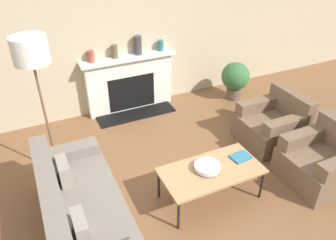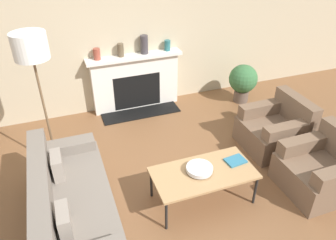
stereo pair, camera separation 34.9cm
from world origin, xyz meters
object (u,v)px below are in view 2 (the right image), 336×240
at_px(mantel_vase_center_right, 144,45).
at_px(floor_lamp, 33,58).
at_px(armchair_far, 276,129).
at_px(bowl, 200,169).
at_px(mantel_vase_right, 167,45).
at_px(couch, 71,207).
at_px(fireplace, 136,82).
at_px(armchair_near, 322,169).
at_px(mantel_vase_center_left, 121,50).
at_px(mantel_vase_left, 97,54).
at_px(book, 235,161).
at_px(coffee_table, 204,174).
at_px(potted_plant, 243,81).

bearing_deg(mantel_vase_center_right, floor_lamp, -143.84).
distance_m(armchair_far, bowl, 1.70).
height_order(mantel_vase_center_right, mantel_vase_right, mantel_vase_center_right).
bearing_deg(mantel_vase_right, couch, -129.85).
bearing_deg(floor_lamp, bowl, -38.62).
height_order(fireplace, armchair_far, fireplace).
bearing_deg(fireplace, floor_lamp, -140.93).
distance_m(armchair_near, mantel_vase_center_left, 3.55).
xyz_separation_m(fireplace, armchair_near, (1.66, -2.88, -0.20)).
relative_size(armchair_far, mantel_vase_left, 4.61).
distance_m(mantel_vase_left, mantel_vase_right, 1.24).
height_order(book, mantel_vase_center_left, mantel_vase_center_left).
relative_size(fireplace, coffee_table, 1.35).
bearing_deg(book, armchair_near, -25.20).
distance_m(couch, book, 2.02).
height_order(armchair_far, floor_lamp, floor_lamp).
relative_size(coffee_table, mantel_vase_center_right, 3.90).
xyz_separation_m(armchair_near, armchair_far, (0.00, 0.98, 0.00)).
bearing_deg(potted_plant, armchair_far, -100.78).
bearing_deg(armchair_far, coffee_table, -66.69).
bearing_deg(coffee_table, bowl, 150.76).
bearing_deg(bowl, armchair_near, -12.46).
xyz_separation_m(mantel_vase_right, potted_plant, (1.31, -0.50, -0.67)).
bearing_deg(armchair_far, mantel_vase_right, -151.42).
bearing_deg(mantel_vase_center_right, armchair_far, -52.60).
distance_m(mantel_vase_left, mantel_vase_center_left, 0.40).
bearing_deg(couch, mantel_vase_right, -39.85).
bearing_deg(coffee_table, floor_lamp, 141.61).
xyz_separation_m(book, mantel_vase_center_left, (-0.81, 2.53, 0.66)).
bearing_deg(floor_lamp, book, -31.05).
bearing_deg(floor_lamp, couch, -84.69).
distance_m(armchair_near, mantel_vase_right, 3.18).
xyz_separation_m(coffee_table, floor_lamp, (-1.66, 1.32, 1.21)).
height_order(couch, armchair_far, armchair_far).
xyz_separation_m(couch, armchair_far, (3.08, 0.52, -0.00)).
distance_m(bowl, potted_plant, 2.75).
bearing_deg(potted_plant, mantel_vase_center_left, 166.93).
relative_size(coffee_table, mantel_vase_right, 6.68).
height_order(armchair_near, bowl, armchair_near).
height_order(armchair_near, mantel_vase_center_left, mantel_vase_center_left).
bearing_deg(bowl, potted_plant, 48.08).
xyz_separation_m(floor_lamp, mantel_vase_left, (0.91, 1.26, -0.53)).
xyz_separation_m(coffee_table, mantel_vase_right, (0.48, 2.57, 0.68)).
height_order(armchair_near, floor_lamp, floor_lamp).
bearing_deg(floor_lamp, mantel_vase_right, 30.41).
bearing_deg(bowl, mantel_vase_left, 105.59).
bearing_deg(book, mantel_vase_right, 82.99).
distance_m(floor_lamp, potted_plant, 3.74).
distance_m(couch, mantel_vase_center_left, 2.84).
height_order(fireplace, couch, fireplace).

